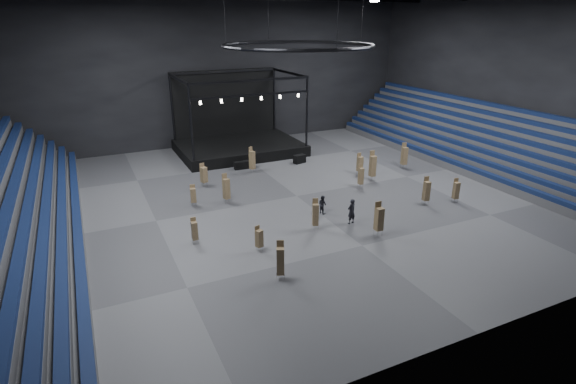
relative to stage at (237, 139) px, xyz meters
name	(u,v)px	position (x,y,z in m)	size (l,w,h in m)	color
floor	(297,196)	(0.00, -16.24, -1.45)	(50.00, 50.00, 0.00)	#4D4D50
wall_back	(222,71)	(0.00, 4.76, 7.55)	(50.00, 0.20, 18.00)	black
wall_front	(510,166)	(0.00, -37.24, 7.55)	(50.00, 0.20, 18.00)	black
wall_right	(510,79)	(25.00, -16.24, 7.55)	(0.20, 42.00, 18.00)	black
bleachers_right	(485,148)	(22.94, -16.24, 0.28)	(7.20, 40.00, 6.40)	#4A4A4C
stage	(237,139)	(0.00, 0.00, 0.00)	(14.00, 10.00, 9.20)	black
truss_ring	(298,46)	(0.00, -16.24, 11.55)	(12.30, 12.30, 5.15)	black
flight_case_left	(240,165)	(-2.04, -6.65, -1.05)	(1.20, 0.60, 0.80)	black
flight_case_mid	(249,164)	(-1.06, -6.73, -1.04)	(1.25, 0.62, 0.83)	black
flight_case_right	(300,159)	(4.69, -7.41, -0.99)	(1.37, 0.69, 0.91)	black
chair_stack_0	(456,190)	(11.85, -23.43, -0.31)	(0.51, 0.51, 2.20)	silver
chair_stack_1	(360,163)	(8.43, -13.66, -0.24)	(0.56, 0.56, 2.29)	silver
chair_stack_2	(373,165)	(8.64, -15.56, 0.08)	(0.56, 0.56, 3.01)	silver
chair_stack_3	(194,230)	(-10.62, -21.35, -0.40)	(0.42, 0.42, 2.00)	silver
chair_stack_4	(361,176)	(6.45, -16.80, -0.26)	(0.43, 0.43, 2.32)	silver
chair_stack_5	(252,160)	(-1.23, -8.22, -0.06)	(0.63, 0.63, 2.74)	silver
chair_stack_6	(226,188)	(-6.23, -15.06, -0.08)	(0.61, 0.61, 2.67)	silver
chair_stack_7	(426,190)	(9.17, -22.71, -0.15)	(0.55, 0.55, 2.52)	silver
chair_stack_8	(379,218)	(1.96, -25.84, -0.07)	(0.55, 0.55, 2.64)	silver
chair_stack_9	(259,238)	(-6.89, -24.34, -0.44)	(0.55, 0.55, 1.89)	silver
chair_stack_10	(280,260)	(-7.04, -28.23, -0.13)	(0.61, 0.61, 2.60)	silver
chair_stack_11	(204,174)	(-6.89, -10.21, -0.23)	(0.68, 0.68, 2.28)	silver
chair_stack_12	(193,195)	(-9.01, -14.53, -0.42)	(0.52, 0.52, 1.91)	silver
chair_stack_13	(315,214)	(-1.77, -22.96, -0.18)	(0.57, 0.57, 2.49)	silver
chair_stack_14	(404,155)	(13.92, -13.85, -0.01)	(0.61, 0.61, 2.79)	silver
man_center	(351,211)	(1.28, -23.23, -0.42)	(0.75, 0.49, 2.05)	black
crew_member	(322,204)	(0.22, -20.53, -0.68)	(0.75, 0.59, 1.55)	black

